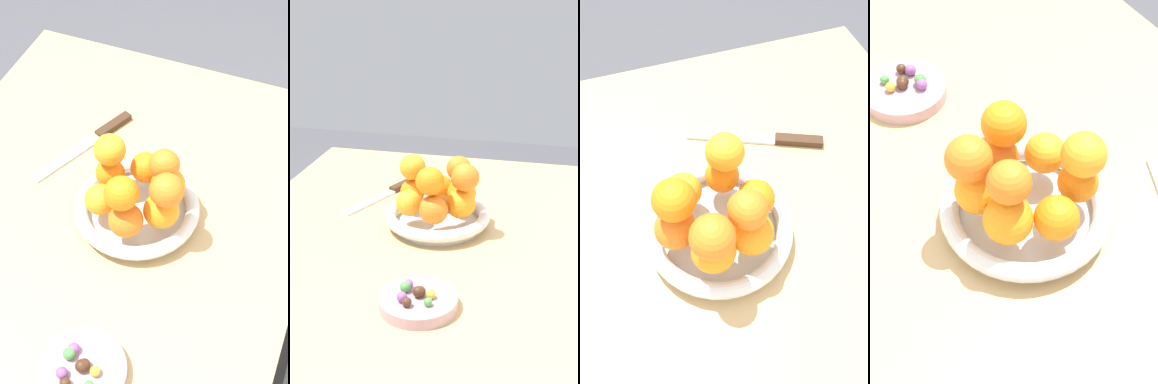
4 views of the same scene
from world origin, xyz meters
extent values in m
cube|color=tan|center=(0.00, 0.00, 0.72)|extent=(1.10, 0.76, 0.04)
cylinder|color=tan|center=(-0.49, -0.32, 0.35)|extent=(0.05, 0.05, 0.70)
cylinder|color=tan|center=(-0.49, 0.32, 0.35)|extent=(0.05, 0.05, 0.70)
cylinder|color=silver|center=(-0.08, 0.06, 0.75)|extent=(0.19, 0.19, 0.01)
torus|color=silver|center=(-0.08, 0.06, 0.77)|extent=(0.23, 0.23, 0.03)
cylinder|color=#B28C99|center=(0.24, 0.10, 0.75)|extent=(0.14, 0.14, 0.02)
sphere|color=orange|center=(-0.15, 0.06, 0.81)|extent=(0.06, 0.06, 0.06)
sphere|color=orange|center=(-0.11, 0.00, 0.81)|extent=(0.06, 0.06, 0.06)
sphere|color=orange|center=(-0.04, 0.01, 0.81)|extent=(0.06, 0.06, 0.06)
sphere|color=orange|center=(-0.02, 0.07, 0.81)|extent=(0.06, 0.06, 0.06)
sphere|color=orange|center=(-0.06, 0.12, 0.81)|extent=(0.06, 0.06, 0.06)
sphere|color=orange|center=(-0.12, 0.11, 0.81)|extent=(0.06, 0.06, 0.06)
sphere|color=orange|center=(-0.06, 0.13, 0.87)|extent=(0.06, 0.06, 0.06)
sphere|color=orange|center=(-0.11, 0.11, 0.87)|extent=(0.06, 0.06, 0.06)
sphere|color=orange|center=(-0.02, 0.06, 0.87)|extent=(0.06, 0.06, 0.06)
sphere|color=orange|center=(-0.11, 0.00, 0.86)|extent=(0.06, 0.06, 0.06)
sphere|color=#8C4C99|center=(0.21, 0.08, 0.77)|extent=(0.02, 0.02, 0.02)
sphere|color=#4C9947|center=(0.22, 0.08, 0.77)|extent=(0.02, 0.02, 0.02)
sphere|color=gold|center=(0.24, 0.13, 0.77)|extent=(0.02, 0.02, 0.02)
sphere|color=#472819|center=(0.23, 0.11, 0.77)|extent=(0.02, 0.02, 0.02)
sphere|color=#8C4C99|center=(0.26, 0.08, 0.77)|extent=(0.02, 0.02, 0.02)
sphere|color=#472819|center=(0.24, 0.10, 0.77)|extent=(0.02, 0.02, 0.02)
sphere|color=#472819|center=(0.27, 0.09, 0.77)|extent=(0.02, 0.02, 0.02)
cube|color=#3F2819|center=(-0.29, -0.07, 0.75)|extent=(0.09, 0.05, 0.01)
cube|color=silver|center=(-0.17, -0.13, 0.74)|extent=(0.16, 0.09, 0.01)
camera|label=1|loc=(0.54, 0.33, 1.62)|focal=55.00mm
camera|label=2|loc=(1.07, 0.33, 1.32)|focal=55.00mm
camera|label=3|loc=(-0.01, 0.33, 1.29)|focal=35.00mm
camera|label=4|loc=(-0.49, 0.33, 1.40)|focal=55.00mm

